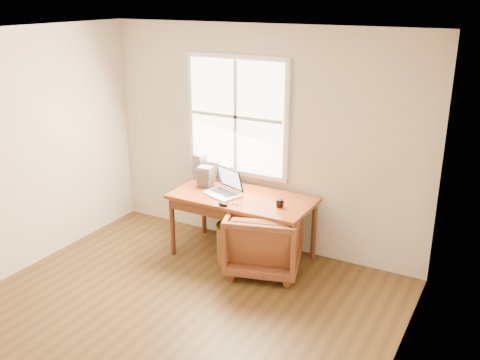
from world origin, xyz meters
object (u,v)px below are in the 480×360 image
(armchair, at_px, (264,240))
(cd_stack_a, at_px, (212,170))
(laptop, at_px, (222,181))
(desk, at_px, (243,198))
(wicker_stool, at_px, (236,243))
(coffee_mug, at_px, (279,203))

(armchair, xyz_separation_m, cd_stack_a, (-0.94, 0.47, 0.51))
(laptop, height_order, cd_stack_a, laptop)
(desk, distance_m, cd_stack_a, 0.68)
(desk, bearing_deg, wicker_stool, -101.30)
(desk, xyz_separation_m, coffee_mug, (0.49, -0.08, 0.06))
(armchair, distance_m, coffee_mug, 0.46)
(wicker_stool, height_order, coffee_mug, coffee_mug)
(coffee_mug, relative_size, cd_stack_a, 0.34)
(armchair, bearing_deg, coffee_mug, -165.49)
(laptop, relative_size, coffee_mug, 5.46)
(wicker_stool, xyz_separation_m, cd_stack_a, (-0.56, 0.42, 0.66))
(cd_stack_a, bearing_deg, wicker_stool, -37.03)
(armchair, distance_m, laptop, 0.80)
(coffee_mug, height_order, cd_stack_a, cd_stack_a)
(desk, relative_size, laptop, 3.45)
(cd_stack_a, bearing_deg, armchair, -26.35)
(desk, bearing_deg, cd_stack_a, 152.44)
(armchair, height_order, cd_stack_a, cd_stack_a)
(laptop, bearing_deg, coffee_mug, 19.96)
(wicker_stool, bearing_deg, laptop, 168.90)
(desk, distance_m, armchair, 0.54)
(armchair, bearing_deg, desk, -40.52)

